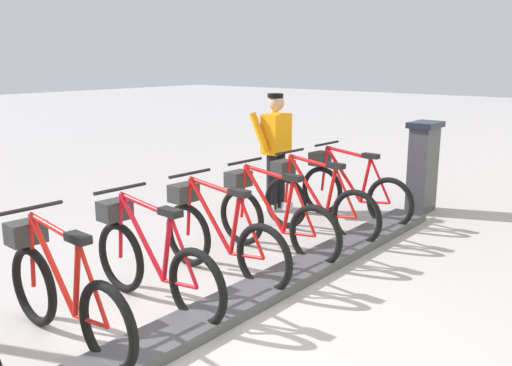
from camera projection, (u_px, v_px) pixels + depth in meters
The scene contains 10 objects.
ground_plane at pixel (181, 337), 4.33m from camera, with size 60.00×60.00×0.00m, color #ABA4A3.
dock_rail_base at pixel (181, 331), 4.32m from camera, with size 0.44×8.53×0.10m, color #47474C.
payment_kiosk at pixel (423, 165), 7.75m from camera, with size 0.36×0.52×1.28m.
bike_docked_0 at pixel (350, 189), 7.39m from camera, with size 1.72×0.54×1.02m.
bike_docked_1 at pixel (314, 201), 6.74m from camera, with size 1.72×0.54×1.02m.
bike_docked_2 at pixel (271, 216), 6.09m from camera, with size 1.72×0.54×1.02m.
bike_docked_3 at pixel (218, 235), 5.44m from camera, with size 1.72×0.54×1.02m.
bike_docked_4 at pixel (150, 259), 4.80m from camera, with size 1.72×0.54×1.02m.
bike_docked_5 at pixel (62, 291), 4.15m from camera, with size 1.72×0.54×1.02m.
worker_near_rack at pixel (276, 147), 7.80m from camera, with size 0.46×0.63×1.66m.
Camera 1 is at (-2.96, 2.68, 2.14)m, focal length 38.68 mm.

